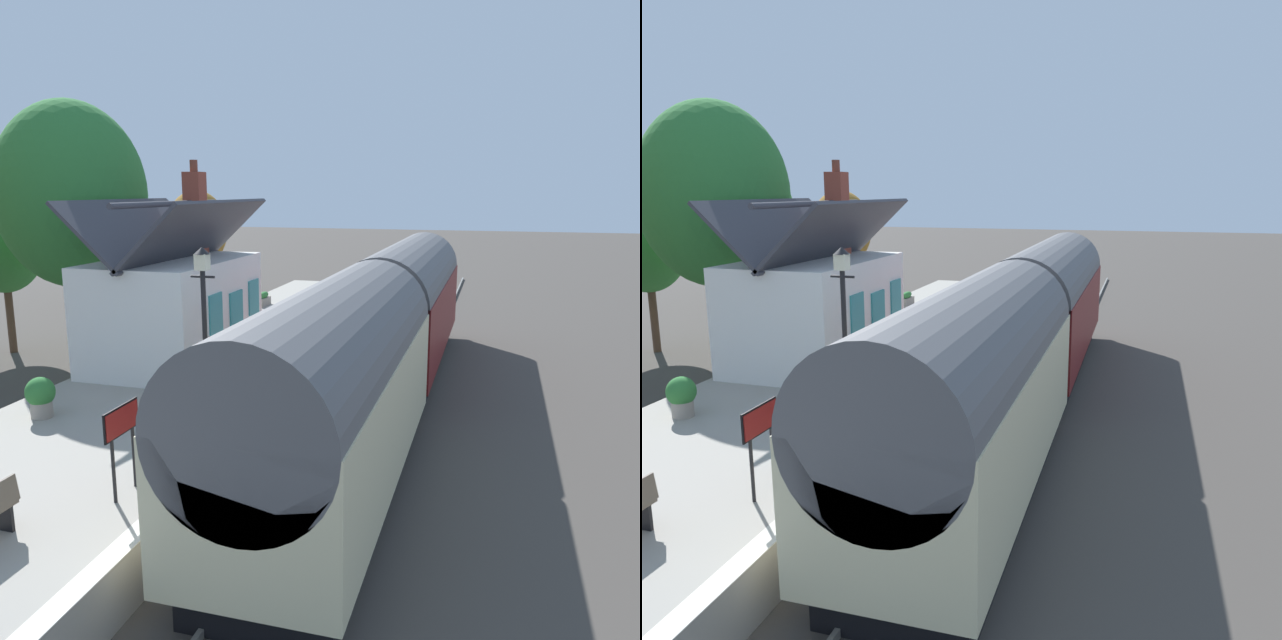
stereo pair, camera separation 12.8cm
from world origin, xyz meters
TOP-DOWN VIEW (x-y plane):
  - ground_plane at (0.00, 0.00)m, footprint 160.00×160.00m
  - platform at (0.00, 4.12)m, footprint 32.00×6.25m
  - platform_edge_coping at (0.00, 1.18)m, footprint 32.00×0.36m
  - rail_near at (0.00, -1.62)m, footprint 52.00×0.08m
  - rail_far at (0.00, -0.18)m, footprint 52.00×0.08m
  - train at (-1.31, -0.90)m, footprint 19.82×2.73m
  - station_building at (-1.24, 5.32)m, footprint 5.87×3.67m
  - bench_platform_end at (8.41, 3.16)m, footprint 1.42×0.50m
  - bench_mid_platform at (5.83, 3.38)m, footprint 1.42×0.49m
  - planter_corner_building at (-6.41, 5.91)m, footprint 0.65×0.65m
  - planter_bench_left at (-7.37, 2.26)m, footprint 1.10×0.32m
  - planter_by_door at (-5.52, 1.66)m, footprint 0.46×0.46m
  - planter_edge_far at (8.03, 6.08)m, footprint 1.02×0.32m
  - lamp_post_platform at (-6.59, 1.70)m, footprint 0.32×0.50m
  - station_sign_board at (-9.10, 2.03)m, footprint 0.96×0.06m
  - tree_far_left at (1.29, 13.63)m, footprint 3.03×2.64m
  - tree_distant at (12.78, 15.98)m, footprint 3.16×2.70m
  - tree_mid_background at (0.04, 9.57)m, footprint 4.65×4.85m
  - tree_far_right at (13.20, 11.82)m, footprint 3.35×3.23m

SIDE VIEW (x-z plane):
  - ground_plane at x=0.00m, z-range 0.00..0.00m
  - rail_near at x=0.00m, z-range 0.00..0.14m
  - rail_far at x=0.00m, z-range 0.00..0.14m
  - platform at x=0.00m, z-range 0.00..0.98m
  - platform_edge_coping at x=0.00m, z-range 0.98..1.00m
  - planter_bench_left at x=-7.37m, z-range 0.97..1.55m
  - planter_edge_far at x=8.03m, z-range 0.97..1.58m
  - planter_by_door at x=-5.52m, z-range 0.97..1.81m
  - bench_platform_end at x=8.41m, z-range 1.01..1.90m
  - bench_mid_platform at x=5.83m, z-range 1.01..1.90m
  - planter_corner_building at x=-6.41m, z-range 1.01..1.95m
  - station_sign_board at x=-9.10m, z-range 1.38..2.95m
  - train at x=-1.31m, z-range 0.06..4.38m
  - station_building at x=-1.24m, z-range -0.30..5.64m
  - lamp_post_platform at x=-6.59m, z-range 1.74..5.70m
  - tree_far_right at x=13.20m, z-range 0.94..6.95m
  - tree_far_left at x=1.29m, z-range 1.12..6.88m
  - tree_distant at x=12.78m, z-range 1.37..8.22m
  - tree_mid_background at x=0.04m, z-range 1.42..10.27m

